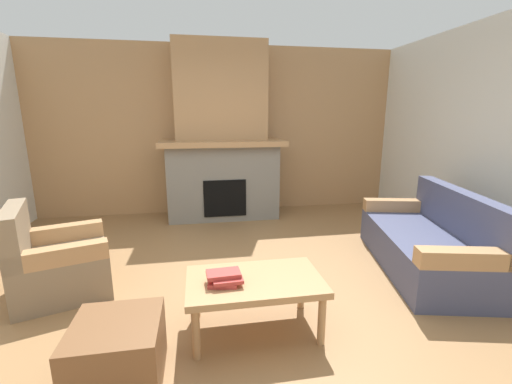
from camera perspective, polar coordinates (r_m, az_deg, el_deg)
name	(u,v)px	position (r m, az deg, el deg)	size (l,w,h in m)	color
ground	(247,299)	(3.13, -1.63, -17.91)	(9.00, 9.00, 0.00)	olive
wall_back_wood_panel	(220,131)	(5.68, -6.18, 10.34)	(6.00, 0.12, 2.70)	tan
fireplace	(222,144)	(5.32, -5.85, 8.16)	(1.90, 0.82, 2.70)	gray
couch	(429,243)	(4.02, 27.46, -7.73)	(1.23, 1.94, 0.85)	#474C6B
armchair	(56,263)	(3.60, -31.00, -10.38)	(0.96, 0.96, 0.85)	#847056
coffee_table	(255,285)	(2.57, -0.18, -15.63)	(1.00, 0.60, 0.43)	tan
ottoman	(118,352)	(2.40, -22.54, -23.99)	(0.52, 0.52, 0.40)	brown
book_stack_near_edge	(225,278)	(2.47, -5.39, -14.40)	(0.26, 0.21, 0.09)	#B23833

